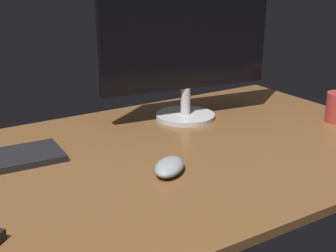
# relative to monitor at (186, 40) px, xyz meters

# --- Properties ---
(desk) EXTENTS (1.40, 0.84, 0.02)m
(desk) POSITION_rel_monitor_xyz_m (-0.21, -0.21, -0.26)
(desk) COLOR brown
(desk) RESTS_ON ground
(monitor) EXTENTS (0.54, 0.19, 0.44)m
(monitor) POSITION_rel_monitor_xyz_m (0.00, 0.00, 0.00)
(monitor) COLOR silver
(monitor) RESTS_ON desk
(computer_mouse) EXTENTS (0.12, 0.12, 0.03)m
(computer_mouse) POSITION_rel_monitor_xyz_m (-0.27, -0.32, -0.23)
(computer_mouse) COLOR #999EA5
(computer_mouse) RESTS_ON desk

